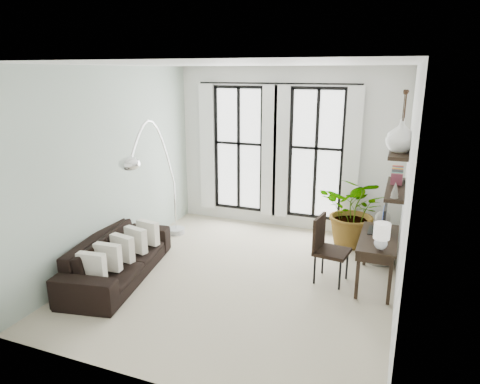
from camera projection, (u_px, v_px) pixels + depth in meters
The scene contains 16 objects.
floor at pixel (241, 278), 6.65m from camera, with size 5.00×5.00×0.00m, color #BEB597.
ceiling at pixel (242, 64), 5.78m from camera, with size 5.00×5.00×0.00m, color white.
wall_left at pixel (113, 166), 7.00m from camera, with size 5.00×5.00×0.00m, color #A6B9AB.
wall_right at pixel (406, 194), 5.44m from camera, with size 5.00×5.00×0.00m, color white.
wall_back at pixel (286, 150), 8.46m from camera, with size 4.50×4.50×0.00m, color white.
windows at pixel (276, 152), 8.48m from camera, with size 3.26×0.13×2.65m.
wall_shelves at pixel (397, 173), 6.00m from camera, with size 0.25×1.30×0.60m.
sofa at pixel (118, 257), 6.61m from camera, with size 2.29×0.89×0.67m, color black.
throw_pillows at pixel (123, 248), 6.53m from camera, with size 0.40×1.52×0.40m.
plant at pixel (355, 211), 7.72m from camera, with size 1.20×1.04×1.33m, color #2D7228.
desk at pixel (378, 241), 6.26m from camera, with size 0.54×1.27×1.14m.
desk_chair at pixel (326, 245), 6.44m from camera, with size 0.54×0.54×1.02m.
arc_lamp at pixel (153, 150), 7.06m from camera, with size 0.73×2.25×2.36m.
buddha at pixel (381, 240), 7.15m from camera, with size 0.49×0.49×0.89m.
vase_a at pixel (401, 138), 5.60m from camera, with size 0.37×0.37×0.38m, color white.
vase_b at pixel (401, 134), 5.95m from camera, with size 0.37×0.37×0.38m, color white.
Camera 1 is at (2.16, -5.64, 3.11)m, focal length 32.00 mm.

